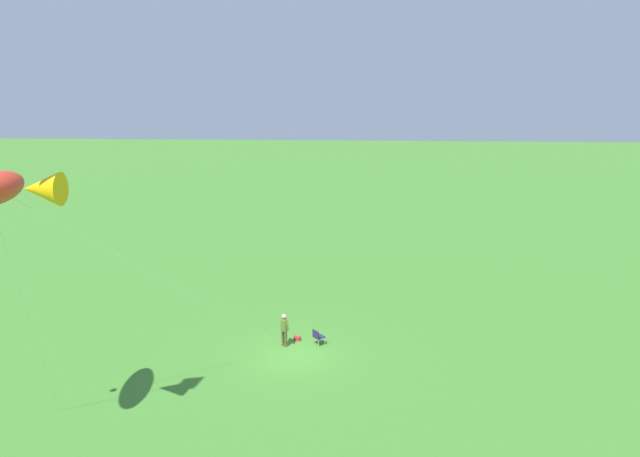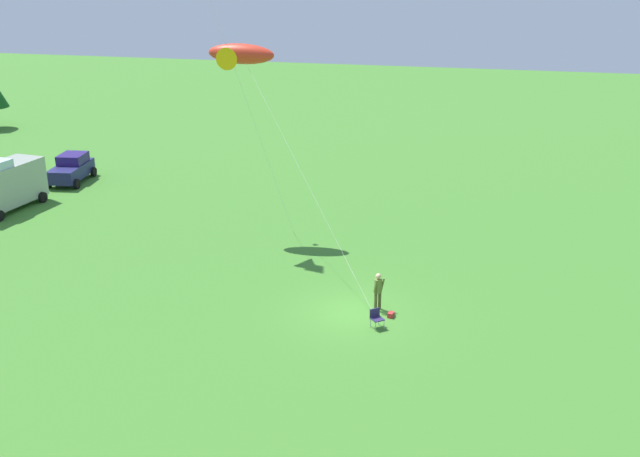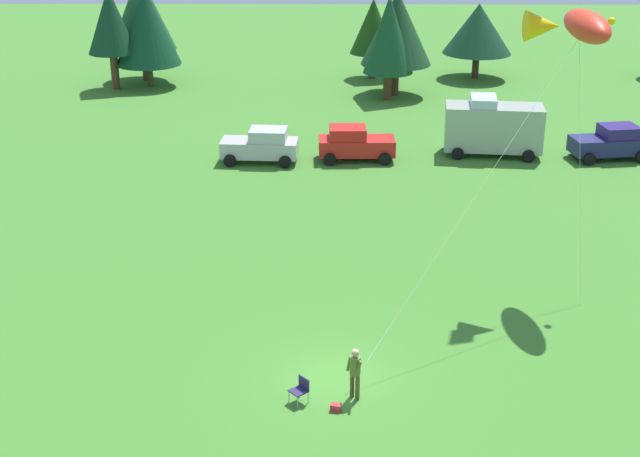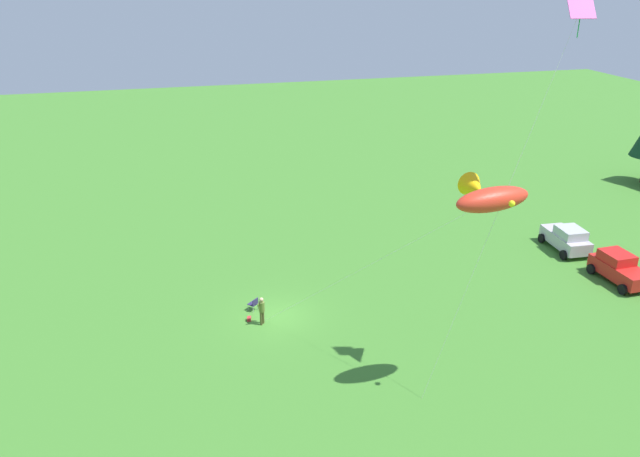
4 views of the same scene
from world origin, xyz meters
The scene contains 7 objects.
ground_plane centered at (0.00, 0.00, 0.00)m, with size 160.00×160.00×0.00m, color #3F7D2B.
person_kite_flyer centered at (0.59, -0.97, 1.02)m, with size 0.53×0.53×1.74m.
folding_chair centered at (-1.08, -1.19, 0.49)m, with size 0.68×0.68×0.82m.
backpack_on_grass centered at (0.01, -1.66, 0.11)m, with size 0.32×0.22×0.22m, color red.
van_motorhome_grey centered at (8.98, 23.87, 1.64)m, with size 5.60×3.06×3.34m.
car_navy_hatch centered at (15.51, 23.19, 0.95)m, with size 4.42×2.72×1.89m.
kite_large_fish centered at (8.71, 8.09, 9.96)m, with size 9.94×10.76×10.56m.
Camera 2 is at (-29.26, -5.68, 14.77)m, focal length 42.00 mm.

